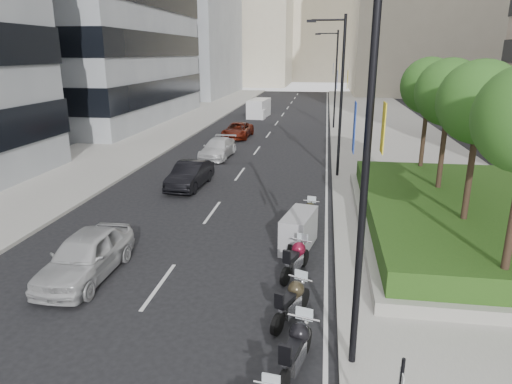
% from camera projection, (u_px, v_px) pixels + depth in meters
% --- Properties ---
extents(ground, '(160.00, 160.00, 0.00)m').
position_uv_depth(ground, '(161.00, 376.00, 10.34)').
color(ground, black).
rests_on(ground, ground).
extents(sidewalk_right, '(10.00, 100.00, 0.15)m').
position_uv_depth(sidewalk_right, '(392.00, 141.00, 37.40)').
color(sidewalk_right, '#9E9B93').
rests_on(sidewalk_right, ground).
extents(sidewalk_left, '(8.00, 100.00, 0.15)m').
position_uv_depth(sidewalk_left, '(148.00, 135.00, 40.39)').
color(sidewalk_left, '#9E9B93').
rests_on(sidewalk_left, ground).
extents(lane_edge, '(0.12, 100.00, 0.01)m').
position_uv_depth(lane_edge, '(327.00, 140.00, 38.18)').
color(lane_edge, silver).
rests_on(lane_edge, ground).
extents(lane_centre, '(0.12, 100.00, 0.01)m').
position_uv_depth(lane_centre, '(265.00, 139.00, 38.92)').
color(lane_centre, silver).
rests_on(lane_centre, ground).
extents(building_grey_far, '(22.00, 26.00, 30.00)m').
position_uv_depth(building_grey_far, '(163.00, 2.00, 75.55)').
color(building_grey_far, gray).
rests_on(building_grey_far, ground).
extents(building_cream_left, '(26.00, 24.00, 34.00)m').
position_uv_depth(building_cream_left, '(233.00, 6.00, 102.48)').
color(building_cream_left, '#B7AD93').
rests_on(building_cream_left, ground).
extents(building_cream_centre, '(30.00, 24.00, 38.00)m').
position_uv_depth(building_cream_centre, '(324.00, 4.00, 117.97)').
color(building_cream_centre, '#B7AD93').
rests_on(building_cream_centre, ground).
extents(planter, '(10.00, 14.00, 0.40)m').
position_uv_depth(planter, '(485.00, 226.00, 18.27)').
color(planter, '#9B9990').
rests_on(planter, sidewalk_right).
extents(hedge, '(9.40, 13.40, 0.80)m').
position_uv_depth(hedge, '(488.00, 212.00, 18.09)').
color(hedge, '#1B3E11').
rests_on(hedge, planter).
extents(tree_1, '(2.80, 2.80, 6.30)m').
position_uv_depth(tree_1, '(480.00, 103.00, 15.11)').
color(tree_1, '#332319').
rests_on(tree_1, planter).
extents(tree_2, '(2.80, 2.80, 6.30)m').
position_uv_depth(tree_2, '(449.00, 93.00, 18.89)').
color(tree_2, '#332319').
rests_on(tree_2, planter).
extents(tree_3, '(2.80, 2.80, 6.30)m').
position_uv_depth(tree_3, '(429.00, 86.00, 22.67)').
color(tree_3, '#332319').
rests_on(tree_3, planter).
extents(lamp_post_0, '(2.34, 0.45, 9.00)m').
position_uv_depth(lamp_post_0, '(359.00, 154.00, 9.21)').
color(lamp_post_0, black).
rests_on(lamp_post_0, ground).
extents(lamp_post_1, '(2.34, 0.45, 9.00)m').
position_uv_depth(lamp_post_1, '(339.00, 90.00, 25.29)').
color(lamp_post_1, black).
rests_on(lamp_post_1, ground).
extents(lamp_post_2, '(2.34, 0.45, 9.00)m').
position_uv_depth(lamp_post_2, '(334.00, 75.00, 42.31)').
color(lamp_post_2, black).
rests_on(lamp_post_2, ground).
extents(motorcycle_2, '(0.86, 2.27, 1.15)m').
position_uv_depth(motorcycle_2, '(296.00, 349.00, 10.27)').
color(motorcycle_2, black).
rests_on(motorcycle_2, ground).
extents(motorcycle_3, '(1.01, 2.02, 1.07)m').
position_uv_depth(motorcycle_3, '(292.00, 301.00, 12.35)').
color(motorcycle_3, black).
rests_on(motorcycle_3, ground).
extents(motorcycle_4, '(0.94, 2.05, 1.06)m').
position_uv_depth(motorcycle_4, '(296.00, 259.00, 14.91)').
color(motorcycle_4, black).
rests_on(motorcycle_4, ground).
extents(motorcycle_5, '(1.35, 2.40, 1.37)m').
position_uv_depth(motorcycle_5, '(299.00, 231.00, 16.91)').
color(motorcycle_5, black).
rests_on(motorcycle_5, ground).
extents(motorcycle_6, '(0.72, 2.04, 1.03)m').
position_uv_depth(motorcycle_6, '(308.00, 215.00, 18.99)').
color(motorcycle_6, black).
rests_on(motorcycle_6, ground).
extents(car_a, '(1.79, 4.42, 1.50)m').
position_uv_depth(car_a, '(86.00, 255.00, 14.72)').
color(car_a, silver).
rests_on(car_a, ground).
extents(car_b, '(1.73, 4.30, 1.39)m').
position_uv_depth(car_b, '(190.00, 175.00, 24.65)').
color(car_b, black).
rests_on(car_b, ground).
extents(car_c, '(2.09, 4.61, 1.31)m').
position_uv_depth(car_c, '(218.00, 148.00, 31.73)').
color(car_c, silver).
rests_on(car_c, ground).
extents(car_d, '(2.26, 4.65, 1.27)m').
position_uv_depth(car_d, '(238.00, 130.00, 39.16)').
color(car_d, '#5B160A').
rests_on(car_d, ground).
extents(delivery_van, '(2.19, 4.87, 1.99)m').
position_uv_depth(delivery_van, '(259.00, 109.00, 51.57)').
color(delivery_van, white).
rests_on(delivery_van, ground).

